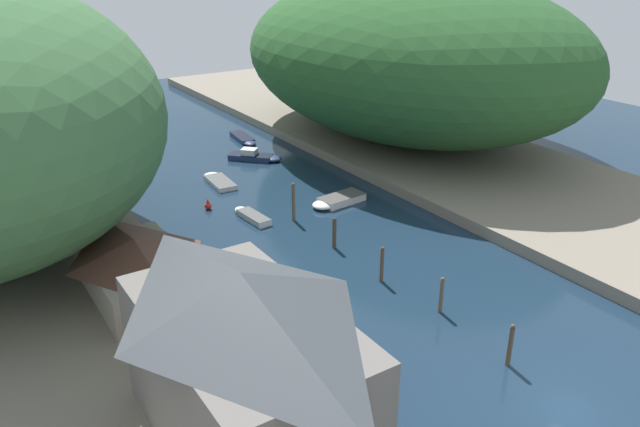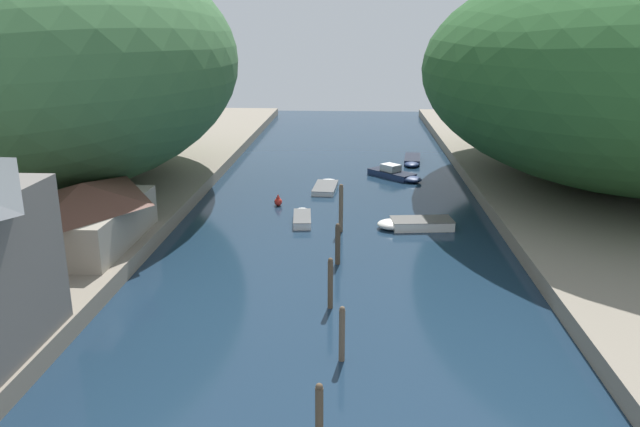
% 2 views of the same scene
% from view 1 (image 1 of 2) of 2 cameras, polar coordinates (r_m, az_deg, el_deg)
% --- Properties ---
extents(water_surface, '(130.00, 130.00, 0.00)m').
position_cam_1_polar(water_surface, '(55.63, -3.50, -0.21)').
color(water_surface, '#192D42').
rests_on(water_surface, ground).
extents(left_bank, '(22.00, 120.00, 1.04)m').
position_cam_1_polar(left_bank, '(49.61, -27.00, -5.37)').
color(left_bank, gray).
rests_on(left_bank, ground).
extents(right_bank, '(22.00, 120.00, 1.04)m').
position_cam_1_polar(right_bank, '(68.64, 13.20, 4.32)').
color(right_bank, gray).
rests_on(right_bank, ground).
extents(hillside_right, '(33.41, 46.78, 18.71)m').
position_cam_1_polar(hillside_right, '(75.19, 8.07, 14.13)').
color(hillside_right, '#285628').
rests_on(hillside_right, right_bank).
extents(waterfront_building, '(7.64, 13.39, 8.89)m').
position_cam_1_polar(waterfront_building, '(28.15, -6.91, -13.09)').
color(waterfront_building, slate).
rests_on(waterfront_building, left_bank).
extents(boathouse_shed, '(6.36, 10.74, 3.91)m').
position_cam_1_polar(boathouse_shed, '(42.42, -16.38, -4.55)').
color(boathouse_shed, gray).
rests_on(boathouse_shed, left_bank).
extents(boat_far_upstream, '(5.52, 5.61, 1.26)m').
position_cam_1_polar(boat_far_upstream, '(70.39, -5.90, 5.20)').
color(boat_far_upstream, navy).
rests_on(boat_far_upstream, water_surface).
extents(boat_red_skiff, '(2.23, 6.16, 0.56)m').
position_cam_1_polar(boat_red_skiff, '(77.47, -6.94, 6.77)').
color(boat_red_skiff, navy).
rests_on(boat_red_skiff, water_surface).
extents(boat_open_rowboat, '(1.64, 4.82, 0.55)m').
position_cam_1_polar(boat_open_rowboat, '(55.31, -6.39, -0.16)').
color(boat_open_rowboat, white).
rests_on(boat_open_rowboat, water_surface).
extents(boat_far_right_bank, '(5.67, 2.68, 0.68)m').
position_cam_1_polar(boat_far_right_bank, '(57.92, 1.48, 1.17)').
color(boat_far_right_bank, silver).
rests_on(boat_far_right_bank, water_surface).
extents(boat_white_cruiser, '(2.23, 5.70, 0.45)m').
position_cam_1_polar(boat_white_cruiser, '(64.13, -9.31, 3.00)').
color(boat_white_cruiser, white).
rests_on(boat_white_cruiser, water_surface).
extents(mooring_post_nearest, '(0.28, 0.28, 2.75)m').
position_cam_1_polar(mooring_post_nearest, '(37.70, 17.00, -11.42)').
color(mooring_post_nearest, brown).
rests_on(mooring_post_nearest, water_surface).
extents(mooring_post_second, '(0.27, 0.27, 2.60)m').
position_cam_1_polar(mooring_post_second, '(41.62, 11.03, -7.31)').
color(mooring_post_second, brown).
rests_on(mooring_post_second, water_surface).
extents(mooring_post_middle, '(0.28, 0.28, 2.78)m').
position_cam_1_polar(mooring_post_middle, '(44.58, 5.68, -4.62)').
color(mooring_post_middle, brown).
rests_on(mooring_post_middle, water_surface).
extents(mooring_post_fourth, '(0.32, 0.32, 2.63)m').
position_cam_1_polar(mooring_post_fourth, '(49.22, 1.33, -1.77)').
color(mooring_post_fourth, '#4C3D2D').
rests_on(mooring_post_fourth, water_surface).
extents(mooring_post_farthest, '(0.30, 0.30, 3.51)m').
position_cam_1_polar(mooring_post_farthest, '(53.99, -2.44, 1.08)').
color(mooring_post_farthest, brown).
rests_on(mooring_post_farthest, water_surface).
extents(channel_buoy_near, '(0.65, 0.65, 0.98)m').
position_cam_1_polar(channel_buoy_near, '(57.70, -10.20, 0.74)').
color(channel_buoy_near, red).
rests_on(channel_buoy_near, water_surface).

